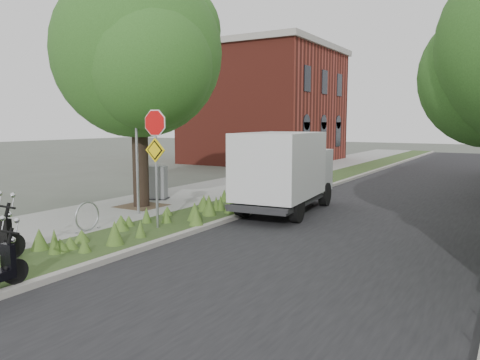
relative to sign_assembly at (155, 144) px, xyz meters
The scene contains 12 objects.
ground 2.78m from the sign_assembly, 22.62° to the right, with size 120.00×120.00×0.00m, color #4C5147.
sidewalk_near 10.10m from the sign_assembly, 106.84° to the left, with size 3.50×60.00×0.12m, color gray.
verge 9.69m from the sign_assembly, 90.61° to the left, with size 2.00×60.00×0.12m, color #2B461E.
kerb_near 9.73m from the sign_assembly, 84.54° to the left, with size 0.20×60.00×0.13m, color #9E9991.
road 10.65m from the sign_assembly, 64.96° to the left, with size 7.00×60.00×0.01m, color black.
street_tree_main 4.30m from the sign_assembly, 139.63° to the left, with size 6.21×5.54×7.66m.
bare_post 2.18m from the sign_assembly, 145.95° to the left, with size 0.08×0.08×4.00m.
bike_hoop 2.54m from the sign_assembly, 137.69° to the right, with size 0.06×0.78×0.77m.
sign_assembly is the anchor object (origin of this frame).
brick_building 22.97m from the sign_assembly, 110.72° to the left, with size 9.40×10.40×8.30m.
box_truck 4.60m from the sign_assembly, 67.82° to the left, with size 2.35×5.00×2.19m.
utility_cabinet 5.06m from the sign_assembly, 131.62° to the left, with size 1.06×0.90×1.20m.
Camera 1 is at (6.67, -8.65, 2.88)m, focal length 35.00 mm.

